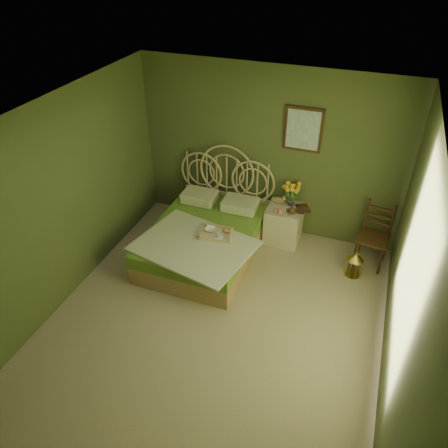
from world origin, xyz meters
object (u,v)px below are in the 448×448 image
at_px(nightstand, 285,220).
at_px(chair, 375,231).
at_px(bed, 205,236).
at_px(birdcage, 354,264).

relative_size(nightstand, chair, 1.06).
distance_m(nightstand, chair, 1.33).
height_order(bed, chair, bed).
distance_m(nightstand, birdcage, 1.25).
height_order(bed, nightstand, bed).
height_order(nightstand, chair, nightstand).
height_order(chair, birdcage, chair).
distance_m(bed, nightstand, 1.26).
xyz_separation_m(chair, birdcage, (-0.18, -0.41, -0.35)).
bearing_deg(bed, nightstand, 36.60).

